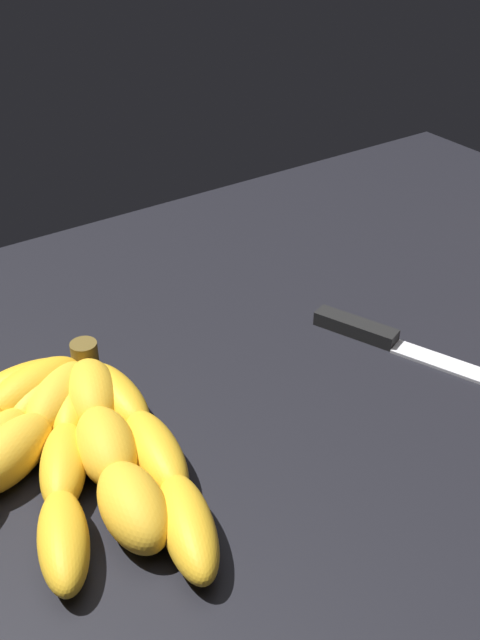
% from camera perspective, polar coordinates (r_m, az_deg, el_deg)
% --- Properties ---
extents(ground_plane, '(0.93, 0.64, 0.03)m').
position_cam_1_polar(ground_plane, '(0.59, 4.46, -4.64)').
color(ground_plane, black).
extents(banana_bunch, '(0.24, 0.26, 0.04)m').
position_cam_1_polar(banana_bunch, '(0.51, -15.59, -9.00)').
color(banana_bunch, gold).
rests_on(banana_bunch, ground_plane).
extents(butter_knife, '(0.08, 0.17, 0.01)m').
position_cam_1_polar(butter_knife, '(0.61, 11.67, -1.68)').
color(butter_knife, silver).
rests_on(butter_knife, ground_plane).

